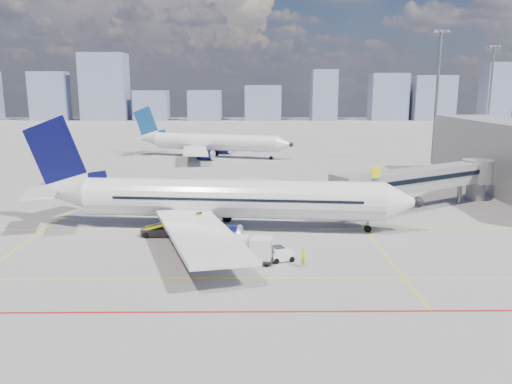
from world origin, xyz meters
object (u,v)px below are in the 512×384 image
belt_loader (165,230)px  ramp_worker (304,257)px  cargo_dolly (249,249)px  second_aircraft (209,142)px  baggage_tug (281,254)px  main_aircraft (216,199)px

belt_loader → ramp_worker: 15.94m
cargo_dolly → belt_loader: size_ratio=0.70×
second_aircraft → ramp_worker: size_ratio=20.01×
second_aircraft → baggage_tug: size_ratio=16.20×
baggage_tug → belt_loader: belt_loader is taller
baggage_tug → belt_loader: (-11.29, 7.54, -0.00)m
main_aircraft → cargo_dolly: (3.56, -10.74, -1.98)m
baggage_tug → cargo_dolly: size_ratio=0.51×
main_aircraft → belt_loader: 6.32m
cargo_dolly → ramp_worker: cargo_dolly is taller
baggage_tug → cargo_dolly: (-2.72, -0.33, 0.58)m
main_aircraft → second_aircraft: size_ratio=1.18×
second_aircraft → belt_loader: size_ratio=5.75×
cargo_dolly → belt_loader: (-8.57, 7.87, -0.58)m
baggage_tug → belt_loader: 13.57m
main_aircraft → cargo_dolly: main_aircraft is taller
baggage_tug → ramp_worker: size_ratio=1.24×
main_aircraft → second_aircraft: 56.38m
second_aircraft → ramp_worker: bearing=-61.8°
cargo_dolly → ramp_worker: 4.70m
belt_loader → ramp_worker: size_ratio=3.48×
main_aircraft → baggage_tug: bearing=-53.0°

